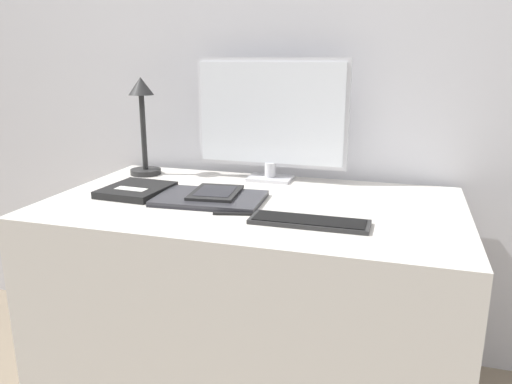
% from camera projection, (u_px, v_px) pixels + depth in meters
% --- Properties ---
extents(wall_back, '(3.60, 0.05, 2.40)m').
position_uv_depth(wall_back, '(287.00, 42.00, 1.84)').
color(wall_back, silver).
rests_on(wall_back, ground_plane).
extents(desk, '(1.29, 0.74, 0.71)m').
position_uv_depth(desk, '(253.00, 303.00, 1.66)').
color(desk, silver).
rests_on(desk, ground_plane).
extents(monitor, '(0.56, 0.11, 0.44)m').
position_uv_depth(monitor, '(271.00, 117.00, 1.78)').
color(monitor, silver).
rests_on(monitor, desk).
extents(keyboard, '(0.33, 0.10, 0.01)m').
position_uv_depth(keyboard, '(309.00, 222.00, 1.35)').
color(keyboard, '#282828').
rests_on(keyboard, desk).
extents(laptop, '(0.35, 0.24, 0.02)m').
position_uv_depth(laptop, '(210.00, 199.00, 1.57)').
color(laptop, '#232328').
rests_on(laptop, desk).
extents(ereader, '(0.16, 0.20, 0.01)m').
position_uv_depth(ereader, '(216.00, 192.00, 1.59)').
color(ereader, black).
rests_on(ereader, laptop).
extents(desk_lamp, '(0.12, 0.12, 0.37)m').
position_uv_depth(desk_lamp, '(143.00, 116.00, 1.88)').
color(desk_lamp, '#282828').
rests_on(desk_lamp, desk).
extents(notebook, '(0.21, 0.23, 0.02)m').
position_uv_depth(notebook, '(136.00, 190.00, 1.66)').
color(notebook, black).
rests_on(notebook, desk).
extents(pen, '(0.14, 0.04, 0.01)m').
position_uv_depth(pen, '(239.00, 214.00, 1.43)').
color(pen, black).
rests_on(pen, desk).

